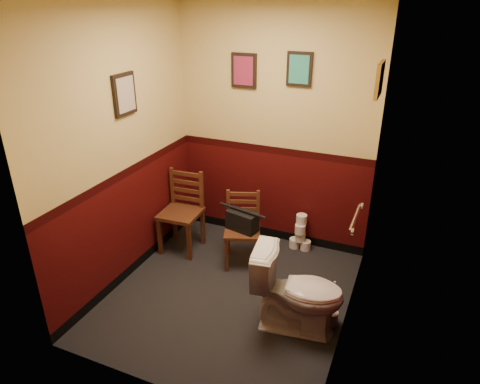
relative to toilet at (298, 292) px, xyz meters
name	(u,v)px	position (x,y,z in m)	size (l,w,h in m)	color
floor	(230,294)	(-0.72, 0.19, -0.38)	(2.20, 2.40, 0.00)	black
wall_back	(274,129)	(-0.72, 1.39, 0.97)	(2.20, 2.70, 0.00)	#3C0809
wall_front	(148,231)	(-0.72, -1.01, 0.97)	(2.20, 2.70, 0.00)	#3C0809
wall_left	(122,149)	(-1.82, 0.19, 0.97)	(2.40, 2.70, 0.00)	#3C0809
wall_right	(360,187)	(0.38, 0.19, 0.97)	(2.40, 2.70, 0.00)	#3C0809
grab_bar	(356,218)	(0.35, 0.44, 0.57)	(0.05, 0.56, 0.06)	silver
framed_print_back_a	(244,71)	(-1.07, 1.37, 1.57)	(0.28, 0.04, 0.36)	black
framed_print_back_b	(299,69)	(-0.47, 1.37, 1.62)	(0.26, 0.04, 0.34)	black
framed_print_left	(125,94)	(-1.80, 0.29, 1.47)	(0.04, 0.30, 0.38)	black
framed_print_right	(379,80)	(0.36, 0.79, 1.67)	(0.04, 0.34, 0.28)	olive
toilet	(298,292)	(0.00, 0.00, 0.00)	(0.44, 0.78, 0.76)	white
toilet_brush	(331,316)	(0.27, 0.17, -0.31)	(0.13, 0.13, 0.45)	silver
chair_left	(182,212)	(-1.57, 0.78, 0.07)	(0.45, 0.45, 0.91)	#522A18
chair_right	(243,229)	(-0.83, 0.78, 0.02)	(0.48, 0.48, 0.80)	#522A18
handbag	(242,221)	(-0.82, 0.74, 0.14)	(0.36, 0.23, 0.24)	black
tp_stack	(300,235)	(-0.32, 1.27, -0.20)	(0.25, 0.15, 0.44)	silver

